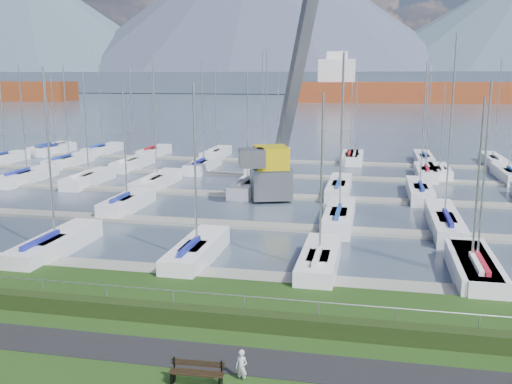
# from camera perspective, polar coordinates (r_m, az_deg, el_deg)

# --- Properties ---
(path) EXTENTS (160.00, 2.00, 0.04)m
(path) POSITION_cam_1_polar(r_m,az_deg,el_deg) (21.75, -8.38, -15.67)
(path) COLOR black
(path) RESTS_ON grass
(water) EXTENTS (800.00, 540.00, 0.20)m
(water) POSITION_cam_1_polar(r_m,az_deg,el_deg) (281.37, 10.47, 9.28)
(water) COLOR #404D5E
(hedge) EXTENTS (80.00, 0.70, 0.70)m
(hedge) POSITION_cam_1_polar(r_m,az_deg,el_deg) (23.82, -6.22, -12.19)
(hedge) COLOR black
(hedge) RESTS_ON grass
(fence) EXTENTS (80.00, 0.04, 0.04)m
(fence) POSITION_cam_1_polar(r_m,az_deg,el_deg) (23.84, -5.97, -9.95)
(fence) COLOR #94979D
(fence) RESTS_ON grass
(foothill) EXTENTS (900.00, 80.00, 12.00)m
(foothill) POSITION_cam_1_polar(r_m,az_deg,el_deg) (351.19, 10.81, 10.73)
(foothill) COLOR #414D5F
(foothill) RESTS_ON water
(mountains) EXTENTS (1190.00, 360.00, 115.00)m
(mountains) POSITION_cam_1_polar(r_m,az_deg,el_deg) (427.31, 12.26, 16.25)
(mountains) COLOR #415260
(mountains) RESTS_ON water
(docks) EXTENTS (90.00, 41.60, 0.25)m
(docks) POSITION_cam_1_polar(r_m,az_deg,el_deg) (48.67, 3.36, -0.48)
(docks) COLOR slate
(docks) RESTS_ON water
(bench_right) EXTENTS (1.82, 0.49, 0.85)m
(bench_right) POSITION_cam_1_polar(r_m,az_deg,el_deg) (19.56, -5.94, -17.56)
(bench_right) COLOR black
(bench_right) RESTS_ON grass
(person) EXTENTS (0.50, 0.40, 1.19)m
(person) POSITION_cam_1_polar(r_m,az_deg,el_deg) (19.69, -1.46, -16.72)
(person) COLOR #B7B8BE
(person) RESTS_ON grass
(crane) EXTENTS (7.42, 13.02, 22.35)m
(crane) POSITION_cam_1_polar(r_m,az_deg,el_deg) (48.01, 2.32, 6.07)
(crane) COLOR slate
(crane) RESTS_ON water
(cargo_ship_mid) EXTENTS (98.08, 23.47, 21.50)m
(cargo_ship_mid) POSITION_cam_1_polar(r_m,az_deg,el_deg) (230.42, 15.51, 9.58)
(cargo_ship_mid) COLOR maroon
(cargo_ship_mid) RESTS_ON water
(sailboat_fleet) EXTENTS (74.82, 50.05, 13.56)m
(sailboat_fleet) POSITION_cam_1_polar(r_m,az_deg,el_deg) (51.58, 3.20, 6.54)
(sailboat_fleet) COLOR #1B4298
(sailboat_fleet) RESTS_ON water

